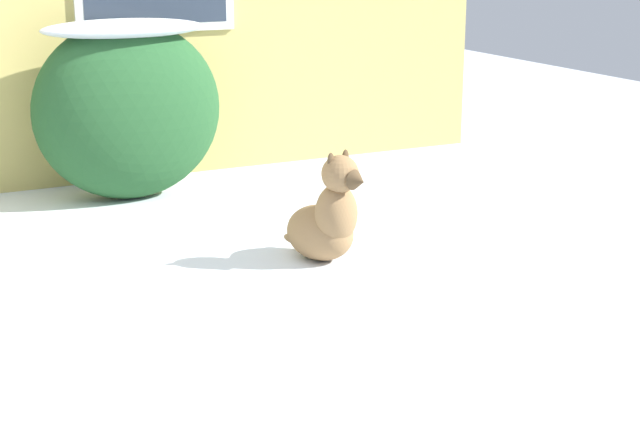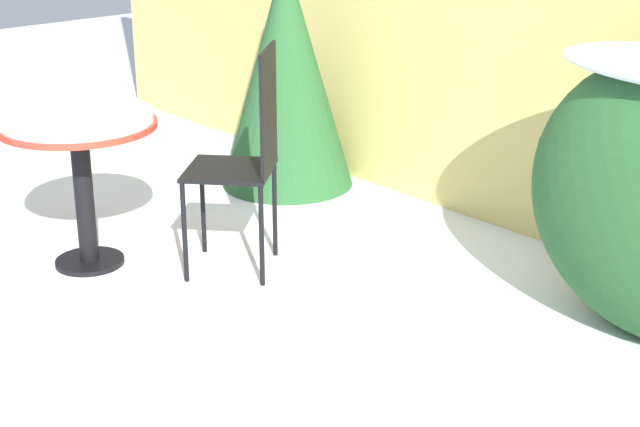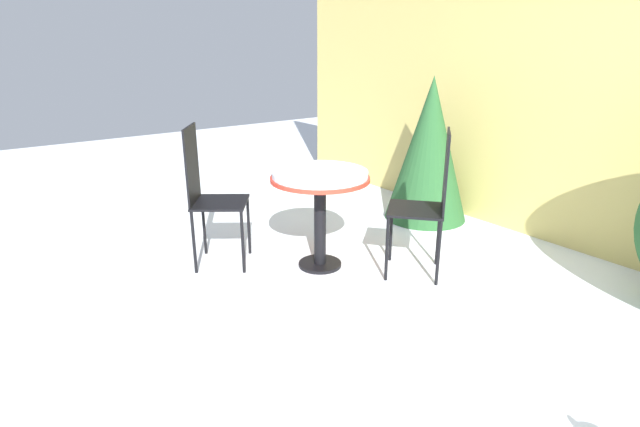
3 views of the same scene
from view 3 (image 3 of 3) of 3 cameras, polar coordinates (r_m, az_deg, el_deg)
The scene contains 5 objects.
ground_plane at distance 2.98m, azimuth 11.86°, elevation -15.72°, with size 16.00×16.00×0.00m, color silver.
evergreen_bush at distance 4.97m, azimuth 12.37°, elevation 7.15°, with size 0.80×0.80×1.39m.
patio_table at distance 3.75m, azimuth -0.00°, elevation 3.05°, with size 0.75×0.75×0.77m.
patio_chair_near_table at distance 3.72m, azimuth 12.28°, elevation 1.70°, with size 0.57×0.57×1.10m.
patio_chair_far_side at distance 3.91m, azimuth -12.64°, elevation 2.52°, with size 0.56×0.56×1.10m.
Camera 3 is at (1.58, -1.89, 1.68)m, focal length 28.00 mm.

